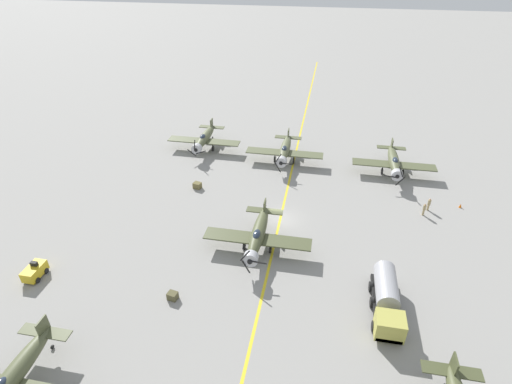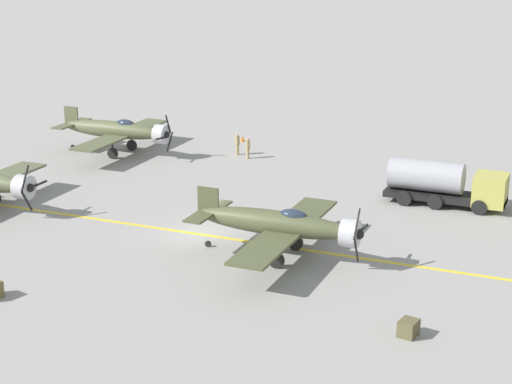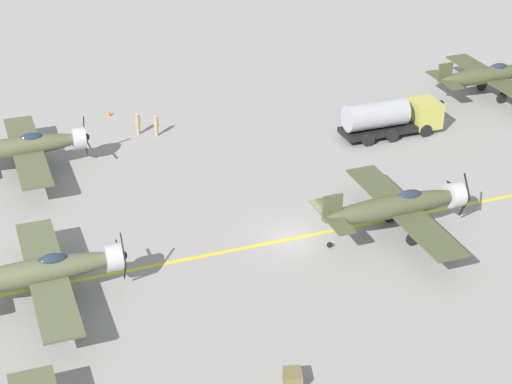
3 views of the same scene
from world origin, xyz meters
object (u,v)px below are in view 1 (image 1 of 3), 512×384
at_px(tow_tractor, 35,271).
at_px(airplane_near_left, 394,162).
at_px(airplane_far_right, 8,383).
at_px(supply_crate_mid_lane, 197,185).
at_px(airplane_near_right, 204,138).
at_px(supply_crate_by_tanker, 173,296).
at_px(fuel_tanker, 387,300).
at_px(airplane_mid_center, 258,235).
at_px(ground_crew_inspecting, 429,204).
at_px(traffic_cone, 460,206).
at_px(ground_crew_walking, 424,209).
at_px(airplane_near_center, 285,150).

bearing_deg(tow_tractor, airplane_near_left, -142.43).
relative_size(airplane_far_right, supply_crate_mid_lane, 11.55).
distance_m(airplane_near_right, supply_crate_by_tanker, 33.34).
relative_size(fuel_tanker, tow_tractor, 3.08).
distance_m(airplane_mid_center, airplane_near_right, 27.24).
relative_size(supply_crate_by_tanker, supply_crate_mid_lane, 0.90).
relative_size(airplane_mid_center, tow_tractor, 4.62).
height_order(ground_crew_inspecting, supply_crate_mid_lane, ground_crew_inspecting).
xyz_separation_m(tow_tractor, supply_crate_mid_lane, (-11.00, -20.18, -0.36)).
xyz_separation_m(tow_tractor, traffic_cone, (-46.50, -21.92, -0.52)).
bearing_deg(supply_crate_mid_lane, tow_tractor, 61.41).
distance_m(airplane_mid_center, supply_crate_mid_lane, 15.86).
height_order(airplane_far_right, traffic_cone, airplane_far_right).
xyz_separation_m(tow_tractor, supply_crate_by_tanker, (-15.06, 0.22, -0.40)).
bearing_deg(airplane_near_left, ground_crew_walking, 106.36).
bearing_deg(airplane_mid_center, airplane_near_left, -112.45).
relative_size(airplane_near_left, tow_tractor, 4.62).
height_order(supply_crate_mid_lane, traffic_cone, supply_crate_mid_lane).
xyz_separation_m(airplane_near_left, traffic_cone, (-7.97, 7.71, -1.74)).
bearing_deg(airplane_far_right, airplane_near_left, -141.95).
bearing_deg(supply_crate_by_tanker, ground_crew_inspecting, -142.64).
bearing_deg(tow_tractor, supply_crate_by_tanker, 179.17).
height_order(tow_tractor, supply_crate_mid_lane, tow_tractor).
xyz_separation_m(airplane_near_right, traffic_cone, (-38.10, 10.49, -1.74)).
height_order(airplane_far_right, ground_crew_walking, airplane_far_right).
height_order(fuel_tanker, supply_crate_mid_lane, fuel_tanker).
distance_m(airplane_near_left, airplane_near_center, 16.45).
bearing_deg(traffic_cone, airplane_near_left, -44.03).
bearing_deg(traffic_cone, fuel_tanker, 60.52).
bearing_deg(ground_crew_inspecting, airplane_far_right, 42.74).
bearing_deg(tow_tractor, airplane_near_center, -125.91).
bearing_deg(airplane_near_right, supply_crate_by_tanker, 109.95).
relative_size(airplane_near_right, supply_crate_mid_lane, 11.55).
xyz_separation_m(airplane_near_left, supply_crate_by_tanker, (23.47, 29.85, -1.62)).
bearing_deg(ground_crew_inspecting, tow_tractor, 25.91).
bearing_deg(airplane_far_right, supply_crate_mid_lane, -111.98).
xyz_separation_m(airplane_near_left, ground_crew_walking, (-2.86, 10.43, -1.08)).
height_order(airplane_mid_center, supply_crate_mid_lane, airplane_mid_center).
xyz_separation_m(airplane_near_right, airplane_far_right, (1.46, 44.48, 0.00)).
distance_m(supply_crate_mid_lane, traffic_cone, 35.54).
bearing_deg(fuel_tanker, traffic_cone, -119.48).
distance_m(ground_crew_walking, supply_crate_mid_lane, 30.41).
xyz_separation_m(airplane_far_right, fuel_tanker, (-28.31, -14.09, -0.50)).
height_order(airplane_near_left, traffic_cone, airplane_near_left).
bearing_deg(fuel_tanker, ground_crew_walking, -109.66).
bearing_deg(airplane_near_center, ground_crew_walking, 135.63).
bearing_deg(ground_crew_inspecting, ground_crew_walking, 58.56).
xyz_separation_m(airplane_mid_center, ground_crew_inspecting, (-20.32, -11.76, -1.05)).
xyz_separation_m(airplane_near_center, supply_crate_by_tanker, (7.05, 30.74, -1.62)).
xyz_separation_m(airplane_near_center, ground_crew_inspecting, (-20.07, 10.04, -1.05)).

